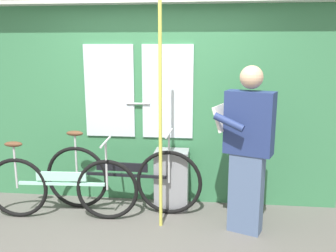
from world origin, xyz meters
name	(u,v)px	position (x,y,z in m)	size (l,w,h in m)	color
ground_plane	(139,249)	(0.00, 0.00, -0.02)	(5.33, 3.93, 0.04)	#56544F
train_door_wall	(155,101)	(-0.01, 1.16, 1.25)	(4.33, 0.28, 2.39)	#387A4C
bicycle_near_door	(121,178)	(-0.35, 0.78, 0.40)	(1.85, 0.44, 0.96)	black
bicycle_leaning_behind	(61,187)	(-0.97, 0.51, 0.37)	(1.70, 0.44, 0.90)	black
passenger_reading_newspaper	(247,147)	(1.03, 0.45, 0.90)	(0.63, 0.57, 1.71)	slate
trash_bin_by_wall	(172,179)	(0.22, 0.95, 0.35)	(0.39, 0.28, 0.70)	gray
handrail_pole	(160,118)	(0.15, 0.46, 1.18)	(0.04, 0.04, 2.35)	#C6C14C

